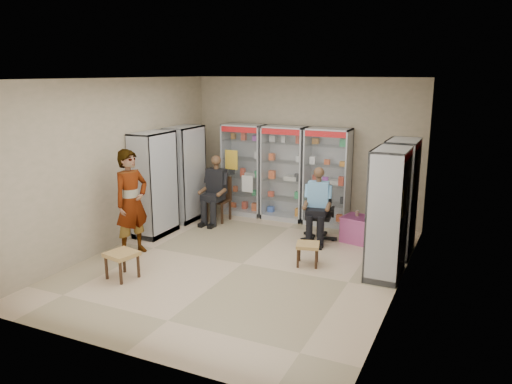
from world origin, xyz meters
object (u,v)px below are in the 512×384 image
at_px(cabinet_back_left, 244,170).
at_px(cabinet_right_far, 400,198).
at_px(cabinet_left_far, 185,174).
at_px(pink_trunk, 357,229).
at_px(cabinet_left_near, 154,184).
at_px(woven_stool_a, 308,254).
at_px(cabinet_right_near, 388,214).
at_px(woven_stool_b, 122,265).
at_px(wooden_chair, 218,199).
at_px(cabinet_back_right, 327,177).
at_px(standing_man, 131,202).
at_px(cabinet_back_mid, 284,173).
at_px(seated_shopkeeper, 318,207).
at_px(office_chair, 319,213).

xyz_separation_m(cabinet_back_left, cabinet_right_far, (3.53, -1.13, 0.00)).
bearing_deg(cabinet_left_far, cabinet_back_left, 135.00).
distance_m(cabinet_left_far, pink_trunk, 3.76).
height_order(cabinet_left_near, woven_stool_a, cabinet_left_near).
height_order(cabinet_right_near, cabinet_left_near, same).
bearing_deg(cabinet_right_near, cabinet_back_left, 57.72).
height_order(cabinet_left_far, woven_stool_b, cabinet_left_far).
distance_m(wooden_chair, woven_stool_a, 3.02).
distance_m(cabinet_back_left, cabinet_left_far, 1.32).
bearing_deg(cabinet_back_left, woven_stool_a, -45.28).
distance_m(cabinet_back_right, standing_man, 3.99).
distance_m(cabinet_back_mid, cabinet_right_far, 2.82).
height_order(cabinet_left_far, standing_man, cabinet_left_far).
bearing_deg(seated_shopkeeper, cabinet_back_mid, 125.78).
distance_m(cabinet_back_right, wooden_chair, 2.33).
bearing_deg(woven_stool_a, cabinet_left_far, 156.69).
xyz_separation_m(cabinet_right_far, office_chair, (-1.47, 0.10, -0.48)).
xyz_separation_m(cabinet_back_right, woven_stool_b, (-2.01, -4.03, -0.79)).
height_order(cabinet_left_near, pink_trunk, cabinet_left_near).
height_order(cabinet_back_left, cabinet_left_far, same).
bearing_deg(cabinet_right_far, cabinet_left_near, 101.41).
height_order(cabinet_right_far, cabinet_left_far, same).
distance_m(woven_stool_b, standing_man, 1.31).
bearing_deg(pink_trunk, cabinet_back_left, 163.51).
height_order(cabinet_right_near, standing_man, cabinet_right_near).
bearing_deg(cabinet_left_far, woven_stool_b, 14.82).
height_order(cabinet_back_mid, cabinet_right_far, same).
distance_m(cabinet_right_near, standing_man, 4.26).
bearing_deg(seated_shopkeeper, woven_stool_a, -89.38).
height_order(cabinet_back_left, office_chair, cabinet_back_left).
xyz_separation_m(office_chair, pink_trunk, (0.69, 0.21, -0.28)).
relative_size(cabinet_back_mid, standing_man, 1.09).
height_order(cabinet_right_far, standing_man, cabinet_right_far).
bearing_deg(cabinet_left_near, woven_stool_a, 84.85).
xyz_separation_m(cabinet_back_left, cabinet_back_right, (1.90, 0.00, 0.00)).
distance_m(office_chair, woven_stool_b, 3.72).
height_order(seated_shopkeeper, pink_trunk, seated_shopkeeper).
bearing_deg(cabinet_left_near, cabinet_right_far, 101.41).
distance_m(office_chair, seated_shopkeeper, 0.15).
relative_size(cabinet_back_right, cabinet_right_far, 1.00).
relative_size(cabinet_left_far, wooden_chair, 2.13).
height_order(cabinet_back_left, woven_stool_b, cabinet_back_left).
bearing_deg(office_chair, cabinet_left_far, 168.01).
distance_m(cabinet_right_far, standing_man, 4.61).
height_order(cabinet_left_far, cabinet_left_near, same).
relative_size(cabinet_back_left, seated_shopkeeper, 1.52).
distance_m(cabinet_back_mid, office_chair, 1.59).
xyz_separation_m(cabinet_back_left, woven_stool_b, (-0.11, -4.03, -0.79)).
xyz_separation_m(pink_trunk, woven_stool_a, (-0.46, -1.50, -0.06)).
distance_m(cabinet_right_far, seated_shopkeeper, 1.51).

